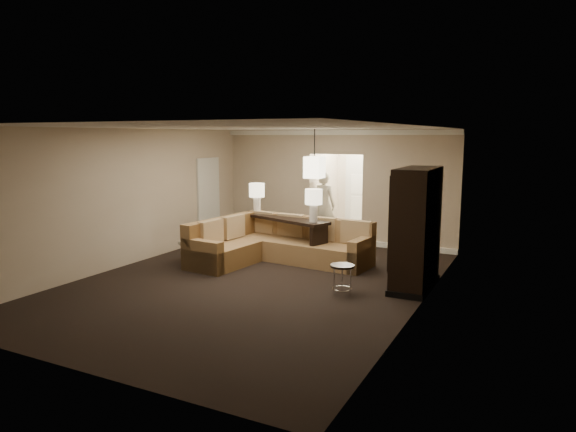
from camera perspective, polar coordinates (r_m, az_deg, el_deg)
The scene contains 19 objects.
ground at distance 9.50m, azimuth -3.77°, elevation -7.34°, with size 8.00×8.00×0.00m, color black.
wall_back at distance 12.79m, azimuth 5.28°, elevation 3.26°, with size 6.00×0.04×2.80m, color #C1AD92.
wall_front at distance 6.16m, azimuth -23.12°, elevation -3.61°, with size 6.00×0.04×2.80m, color #C1AD92.
wall_left at distance 11.02m, azimuth -17.44°, elevation 1.98°, with size 0.04×8.00×2.80m, color #C1AD92.
wall_right at distance 8.12m, azimuth 14.71°, elevation -0.28°, with size 0.04×8.00×2.80m, color #C1AD92.
ceiling at distance 9.12m, azimuth -3.95°, elevation 9.81°, with size 6.00×8.00×0.02m, color silver.
crown_molding at distance 12.68m, azimuth 5.28°, elevation 9.23°, with size 6.00×0.10×0.12m, color white.
baseboard at distance 12.94m, azimuth 5.11°, elevation -2.67°, with size 6.00×0.10×0.12m, color white.
side_door at distance 13.19m, azimuth -8.81°, elevation 1.84°, with size 0.05×0.90×2.10m, color silver.
foyer at distance 14.05m, azimuth 7.27°, elevation 3.33°, with size 1.44×2.02×2.80m.
sectional_sofa at distance 10.88m, azimuth -1.41°, elevation -3.17°, with size 3.37×2.59×0.94m.
coffee_table at distance 11.10m, azimuth -8.31°, elevation -3.86°, with size 1.31×1.31×0.44m.
console_table at distance 11.28m, azimuth -0.49°, elevation -1.93°, with size 2.35×1.26×0.89m.
armoire at distance 9.19m, azimuth 14.00°, elevation -1.65°, with size 0.63×1.47×2.12m.
drink_table at distance 8.75m, azimuth 6.05°, elevation -6.33°, with size 0.41×0.41×0.51m.
table_lamp_left at distance 11.81m, azimuth -3.48°, elevation 2.56°, with size 0.36×0.36×0.68m.
table_lamp_right at distance 10.53m, azimuth 2.86°, elevation 1.78°, with size 0.36×0.36×0.68m.
pendant_light at distance 11.55m, azimuth 2.95°, elevation 5.43°, with size 0.38×0.38×1.09m.
person at distance 13.34m, azimuth 4.02°, elevation 1.63°, with size 0.70×0.46×1.93m, color beige.
Camera 1 is at (4.63, -7.85, 2.66)m, focal length 32.00 mm.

